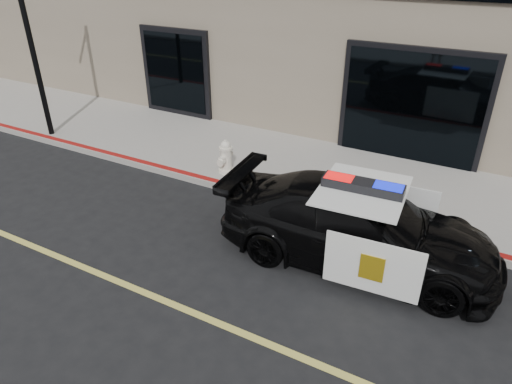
% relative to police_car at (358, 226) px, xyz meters
% --- Properties ---
extents(ground, '(120.00, 120.00, 0.00)m').
position_rel_police_car_xyz_m(ground, '(0.84, -2.47, -0.69)').
color(ground, black).
rests_on(ground, ground).
extents(sidewalk_n, '(60.00, 3.50, 0.15)m').
position_rel_police_car_xyz_m(sidewalk_n, '(0.84, 2.78, -0.62)').
color(sidewalk_n, gray).
rests_on(sidewalk_n, ground).
extents(police_car, '(2.54, 4.98, 1.55)m').
position_rel_police_car_xyz_m(police_car, '(0.00, 0.00, 0.00)').
color(police_car, black).
rests_on(police_car, ground).
extents(fire_hydrant, '(0.36, 0.51, 0.80)m').
position_rel_police_car_xyz_m(fire_hydrant, '(-3.66, 1.62, -0.17)').
color(fire_hydrant, white).
rests_on(fire_hydrant, sidewalk_n).
extents(street_light, '(0.14, 1.30, 5.13)m').
position_rel_police_car_xyz_m(street_light, '(-9.31, 1.28, 2.29)').
color(street_light, black).
rests_on(street_light, sidewalk_n).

